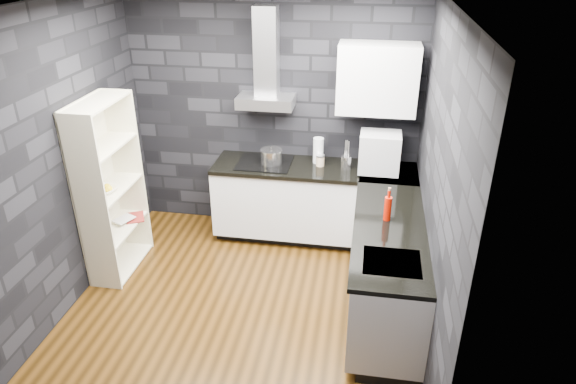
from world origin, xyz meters
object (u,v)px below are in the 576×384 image
(pot, at_px, (271,157))
(utensil_crock, at_px, (346,162))
(bookshelf, at_px, (111,189))
(fruit_bowl, at_px, (106,190))
(storage_jar, at_px, (320,161))
(appliance_garage, at_px, (379,152))
(glass_vase, at_px, (318,150))
(red_bottle, at_px, (388,209))

(pot, bearing_deg, utensil_crock, 0.09)
(bookshelf, relative_size, fruit_bowl, 8.49)
(pot, height_order, storage_jar, pot)
(storage_jar, height_order, appliance_garage, appliance_garage)
(glass_vase, relative_size, utensil_crock, 2.01)
(utensil_crock, bearing_deg, glass_vase, 160.22)
(glass_vase, distance_m, red_bottle, 1.38)
(storage_jar, xyz_separation_m, utensil_crock, (0.28, -0.03, 0.02))
(storage_jar, bearing_deg, fruit_bowl, -153.22)
(appliance_garage, relative_size, bookshelf, 0.23)
(utensil_crock, bearing_deg, pot, -179.91)
(pot, distance_m, fruit_bowl, 1.74)
(utensil_crock, height_order, fruit_bowl, utensil_crock)
(storage_jar, height_order, utensil_crock, utensil_crock)
(storage_jar, bearing_deg, pot, -177.11)
(glass_vase, relative_size, bookshelf, 0.16)
(red_bottle, bearing_deg, utensil_crock, 112.07)
(pot, xyz_separation_m, appliance_garage, (1.15, -0.04, 0.14))
(bookshelf, bearing_deg, glass_vase, 46.70)
(utensil_crock, bearing_deg, appliance_garage, -7.32)
(glass_vase, relative_size, appliance_garage, 0.68)
(glass_vase, bearing_deg, appliance_garage, -13.43)
(fruit_bowl, bearing_deg, appliance_garage, 19.66)
(pot, distance_m, bookshelf, 1.70)
(appliance_garage, bearing_deg, glass_vase, 167.00)
(red_bottle, relative_size, fruit_bowl, 1.03)
(utensil_crock, relative_size, red_bottle, 0.64)
(glass_vase, distance_m, fruit_bowl, 2.23)
(utensil_crock, relative_size, fruit_bowl, 0.66)
(utensil_crock, bearing_deg, red_bottle, -67.93)
(utensil_crock, distance_m, bookshelf, 2.43)
(bookshelf, bearing_deg, appliance_garage, 37.47)
(bookshelf, bearing_deg, utensil_crock, 40.96)
(red_bottle, bearing_deg, appliance_garage, 94.81)
(pot, relative_size, glass_vase, 0.82)
(pot, height_order, bookshelf, bookshelf)
(glass_vase, relative_size, red_bottle, 1.29)
(utensil_crock, height_order, bookshelf, bookshelf)
(appliance_garage, distance_m, red_bottle, 1.02)
(storage_jar, relative_size, red_bottle, 0.50)
(glass_vase, height_order, fruit_bowl, glass_vase)
(pot, bearing_deg, glass_vase, 12.77)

